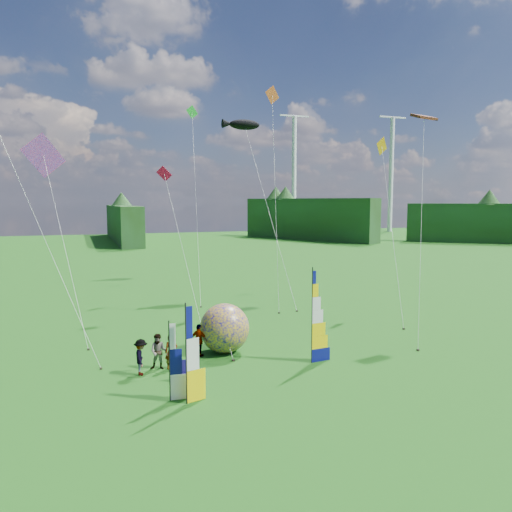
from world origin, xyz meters
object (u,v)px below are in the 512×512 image
object	(u,v)px
spectator_d	(199,340)
camp_chair	(186,373)
spectator_a	(171,352)
feather_banner_main	(312,317)
spectator_b	(159,352)
side_banner_far	(170,362)
spectator_c	(141,357)
kite_whale	(268,197)
bol_inflatable	(225,328)
side_banner_left	(186,356)

from	to	relation	value
spectator_d	camp_chair	xyz separation A→B (m)	(-1.50, -3.70, -0.34)
spectator_a	camp_chair	xyz separation A→B (m)	(0.23, -2.25, -0.32)
feather_banner_main	spectator_b	size ratio (longest dim) A/B	2.69
side_banner_far	feather_banner_main	bearing A→B (deg)	19.78
spectator_c	camp_chair	bearing A→B (deg)	-130.72
spectator_b	spectator_d	bearing A→B (deg)	48.16
feather_banner_main	kite_whale	xyz separation A→B (m)	(4.27, 17.20, 6.12)
feather_banner_main	bol_inflatable	distance (m)	4.94
feather_banner_main	side_banner_far	xyz separation A→B (m)	(-7.58, -2.37, -0.74)
spectator_d	bol_inflatable	bearing A→B (deg)	-122.94
spectator_c	kite_whale	size ratio (longest dim) A/B	0.10
spectator_d	camp_chair	distance (m)	4.01
side_banner_far	spectator_c	size ratio (longest dim) A/B	1.88
side_banner_far	camp_chair	bearing A→B (deg)	61.12
side_banner_left	bol_inflatable	xyz separation A→B (m)	(3.37, 6.10, -0.66)
side_banner_far	camp_chair	distance (m)	2.19
kite_whale	camp_chair	bearing A→B (deg)	-100.28
side_banner_far	spectator_b	xyz separation A→B (m)	(0.18, 4.05, -0.74)
side_banner_left	spectator_b	size ratio (longest dim) A/B	2.28
side_banner_left	spectator_c	bearing A→B (deg)	91.32
spectator_b	spectator_c	world-z (taller)	spectator_b
side_banner_far	spectator_b	size ratio (longest dim) A/B	1.84
spectator_b	camp_chair	xyz separation A→B (m)	(0.81, -2.43, -0.35)
side_banner_left	spectator_a	world-z (taller)	side_banner_left
spectator_b	spectator_c	bearing A→B (deg)	-130.39
spectator_c	spectator_d	bearing A→B (deg)	-53.78
side_banner_far	spectator_b	distance (m)	4.12
spectator_b	kite_whale	xyz separation A→B (m)	(11.67, 15.53, 7.60)
spectator_d	kite_whale	xyz separation A→B (m)	(9.36, 14.26, 7.61)
spectator_c	side_banner_left	bearing A→B (deg)	-155.06
side_banner_far	kite_whale	xyz separation A→B (m)	(11.85, 19.57, 6.86)
spectator_c	bol_inflatable	bearing A→B (deg)	-59.44
spectator_b	bol_inflatable	bearing A→B (deg)	41.17
side_banner_far	camp_chair	xyz separation A→B (m)	(0.99, 1.62, -1.09)
side_banner_left	bol_inflatable	distance (m)	7.00
spectator_d	camp_chair	size ratio (longest dim) A/B	1.64
spectator_d	camp_chair	bearing A→B (deg)	115.67
side_banner_far	spectator_d	distance (m)	5.92
spectator_a	spectator_c	distance (m)	1.54
side_banner_left	spectator_a	bearing A→B (deg)	71.06
feather_banner_main	spectator_d	distance (m)	6.07
camp_chair	spectator_b	bearing A→B (deg)	114.61
spectator_b	spectator_c	distance (m)	1.06
side_banner_left	camp_chair	world-z (taller)	side_banner_left
bol_inflatable	camp_chair	bearing A→B (deg)	-126.97
camp_chair	bol_inflatable	bearing A→B (deg)	59.16
bol_inflatable	spectator_c	bearing A→B (deg)	-156.45
spectator_b	side_banner_left	bearing A→B (deg)	-65.63
side_banner_left	spectator_c	size ratio (longest dim) A/B	2.33
bol_inflatable	spectator_c	xyz separation A→B (m)	(-4.68, -2.04, -0.48)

